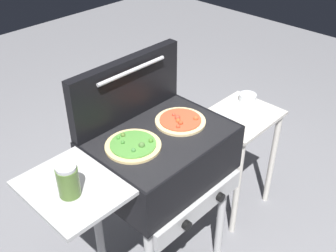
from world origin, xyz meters
name	(u,v)px	position (x,y,z in m)	size (l,w,h in m)	color
grill	(159,161)	(-0.01, 0.00, 0.76)	(0.96, 0.53, 0.90)	black
grill_lid_open	(127,89)	(0.00, 0.21, 1.05)	(0.63, 0.08, 0.30)	black
pizza_pepperoni	(181,121)	(0.13, 0.00, 0.91)	(0.24, 0.24, 0.04)	beige
pizza_veggie	(133,145)	(-0.15, 0.02, 0.91)	(0.24, 0.24, 0.04)	#E0C17F
sauce_jar	(68,181)	(-0.51, -0.03, 0.97)	(0.08, 0.08, 0.13)	#4C6B2D
prep_table	(238,142)	(0.66, 0.00, 0.51)	(0.44, 0.36, 0.70)	beige
topping_bowl_near	(222,120)	(0.51, 0.03, 0.72)	(0.10, 0.10, 0.04)	silver
topping_bowl_far	(248,98)	(0.82, 0.06, 0.72)	(0.10, 0.10, 0.04)	silver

